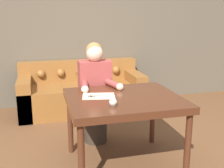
% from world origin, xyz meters
% --- Properties ---
extents(ground_plane, '(16.00, 16.00, 0.00)m').
position_xyz_m(ground_plane, '(0.00, 0.00, 0.00)').
color(ground_plane, brown).
extents(wall_back, '(8.00, 0.06, 2.60)m').
position_xyz_m(wall_back, '(0.00, 2.29, 1.30)').
color(wall_back, brown).
rests_on(wall_back, ground_plane).
extents(dining_table, '(1.12, 0.96, 0.75)m').
position_xyz_m(dining_table, '(0.06, 0.04, 0.67)').
color(dining_table, '#472314').
rests_on(dining_table, ground_plane).
extents(couch, '(1.95, 0.84, 0.78)m').
position_xyz_m(couch, '(-0.10, 1.87, 0.29)').
color(couch, brown).
rests_on(couch, ground_plane).
extents(person, '(0.46, 0.57, 1.23)m').
position_xyz_m(person, '(-0.11, 0.66, 0.62)').
color(person, '#33281E').
rests_on(person, ground_plane).
extents(pattern_paper_main, '(0.35, 0.28, 0.00)m').
position_xyz_m(pattern_paper_main, '(-0.18, 0.12, 0.75)').
color(pattern_paper_main, beige).
rests_on(pattern_paper_main, dining_table).
extents(scissors, '(0.24, 0.08, 0.01)m').
position_xyz_m(scissors, '(-0.21, 0.12, 0.75)').
color(scissors, silver).
rests_on(scissors, dining_table).
extents(pin_cushion, '(0.07, 0.07, 0.07)m').
position_xyz_m(pin_cushion, '(-0.12, -0.21, 0.78)').
color(pin_cushion, '#4C3828').
rests_on(pin_cushion, dining_table).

